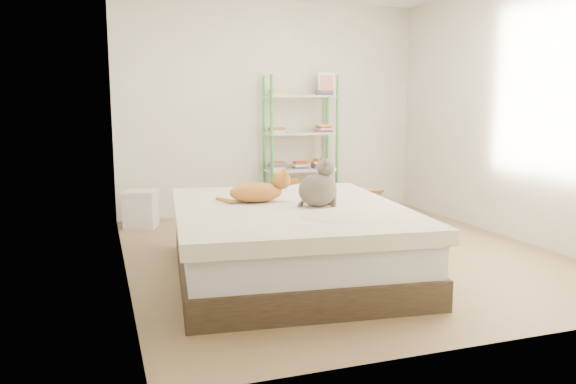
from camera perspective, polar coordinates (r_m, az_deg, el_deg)
name	(u,v)px	position (r m, az deg, el deg)	size (l,w,h in m)	color
room	(342,111)	(5.05, 5.47, 8.21)	(3.81, 4.21, 2.61)	#8D6C56
bed	(288,240)	(4.53, 0.03, -4.86)	(2.00, 2.39, 0.56)	#493928
orange_cat	(256,190)	(4.59, -3.29, 0.23)	(0.51, 0.28, 0.21)	#CE7B3C
grey_cat	(318,183)	(4.39, 3.05, 0.94)	(0.28, 0.33, 0.38)	gray
shelf_unit	(301,151)	(6.94, 1.33, 4.23)	(0.91, 0.36, 1.74)	green
cardboard_box	(352,207)	(6.47, 6.52, -1.56)	(0.53, 0.51, 0.42)	tan
white_bin	(141,209)	(6.41, -14.73, -1.65)	(0.45, 0.42, 0.42)	white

